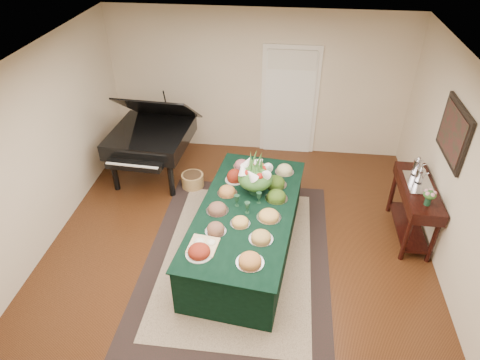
# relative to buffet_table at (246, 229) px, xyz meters

# --- Properties ---
(ground) EXTENTS (6.00, 6.00, 0.00)m
(ground) POSITION_rel_buffet_table_xyz_m (-0.12, -0.07, -0.37)
(ground) COLOR black
(ground) RESTS_ON ground
(area_rug) EXTENTS (2.56, 3.58, 0.01)m
(area_rug) POSITION_rel_buffet_table_xyz_m (-0.10, -0.18, -0.37)
(area_rug) COLOR black
(area_rug) RESTS_ON ground
(kitchen_doorway) EXTENTS (1.05, 0.07, 2.10)m
(kitchen_doorway) POSITION_rel_buffet_table_xyz_m (0.48, 2.90, 0.65)
(kitchen_doorway) COLOR white
(kitchen_doorway) RESTS_ON ground
(buffet_table) EXTENTS (1.58, 2.84, 0.74)m
(buffet_table) POSITION_rel_buffet_table_xyz_m (0.00, 0.00, 0.00)
(buffet_table) COLOR black
(buffet_table) RESTS_ON ground
(food_platters) EXTENTS (1.26, 2.34, 0.14)m
(food_platters) POSITION_rel_buffet_table_xyz_m (0.01, 0.08, 0.42)
(food_platters) COLOR silver
(food_platters) RESTS_ON buffet_table
(cutting_board) EXTENTS (0.38, 0.38, 0.10)m
(cutting_board) POSITION_rel_buffet_table_xyz_m (-0.45, -0.77, 0.40)
(cutting_board) COLOR tan
(cutting_board) RESTS_ON buffet_table
(green_goblets) EXTENTS (0.37, 0.31, 0.18)m
(green_goblets) POSITION_rel_buffet_table_xyz_m (0.01, 0.04, 0.46)
(green_goblets) COLOR #163722
(green_goblets) RESTS_ON buffet_table
(floral_centerpiece) EXTENTS (0.52, 0.52, 0.52)m
(floral_centerpiece) POSITION_rel_buffet_table_xyz_m (0.08, 0.41, 0.67)
(floral_centerpiece) COLOR #163722
(floral_centerpiece) RESTS_ON buffet_table
(grand_piano) EXTENTS (1.48, 1.63, 1.62)m
(grand_piano) POSITION_rel_buffet_table_xyz_m (-1.85, 1.71, 0.42)
(grand_piano) COLOR black
(grand_piano) RESTS_ON ground
(wicker_basket) EXTENTS (0.38, 0.38, 0.24)m
(wicker_basket) POSITION_rel_buffet_table_xyz_m (-1.10, 1.45, -0.25)
(wicker_basket) COLOR olive
(wicker_basket) RESTS_ON ground
(mahogany_sideboard) EXTENTS (0.45, 1.30, 0.88)m
(mahogany_sideboard) POSITION_rel_buffet_table_xyz_m (2.37, 0.62, 0.31)
(mahogany_sideboard) COLOR black
(mahogany_sideboard) RESTS_ON ground
(tea_service) EXTENTS (0.34, 0.58, 0.30)m
(tea_service) POSITION_rel_buffet_table_xyz_m (2.37, 0.80, 0.63)
(tea_service) COLOR silver
(tea_service) RESTS_ON mahogany_sideboard
(pink_bouquet) EXTENTS (0.18, 0.18, 0.24)m
(pink_bouquet) POSITION_rel_buffet_table_xyz_m (2.37, 0.20, 0.67)
(pink_bouquet) COLOR #163722
(pink_bouquet) RESTS_ON mahogany_sideboard
(wall_painting) EXTENTS (0.05, 0.95, 0.75)m
(wall_painting) POSITION_rel_buffet_table_xyz_m (2.60, 0.62, 1.38)
(wall_painting) COLOR black
(wall_painting) RESTS_ON ground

